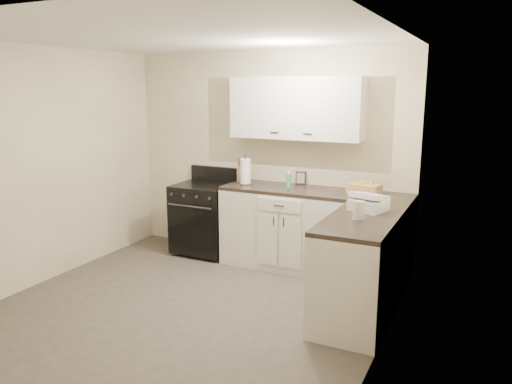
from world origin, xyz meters
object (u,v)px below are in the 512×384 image
at_px(paper_towel, 245,171).
at_px(wicker_basket, 364,189).
at_px(knife_block, 241,174).
at_px(stove, 204,218).
at_px(countertop_grill, 368,205).

height_order(paper_towel, wicker_basket, paper_towel).
bearing_deg(knife_block, paper_towel, -60.91).
height_order(knife_block, wicker_basket, knife_block).
height_order(stove, countertop_grill, countertop_grill).
xyz_separation_m(knife_block, wicker_basket, (1.54, -0.08, -0.04)).
distance_m(stove, wicker_basket, 2.06).
bearing_deg(countertop_grill, knife_block, 174.45).
xyz_separation_m(stove, paper_towel, (0.58, 0.02, 0.63)).
height_order(stove, paper_towel, paper_towel).
distance_m(stove, paper_towel, 0.86).
bearing_deg(countertop_grill, wicker_basket, 125.35).
relative_size(stove, paper_towel, 2.80).
bearing_deg(wicker_basket, paper_towel, -177.74).
xyz_separation_m(paper_towel, countertop_grill, (1.63, -0.66, -0.10)).
height_order(paper_towel, countertop_grill, paper_towel).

